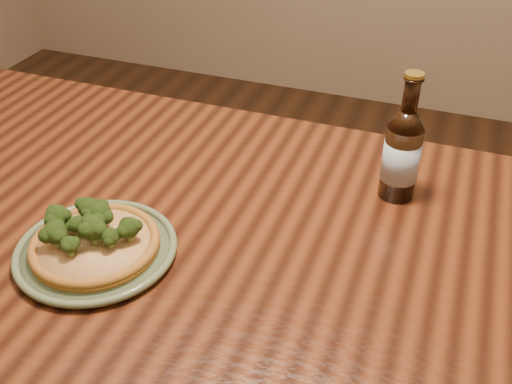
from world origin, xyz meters
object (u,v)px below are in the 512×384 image
(pizza, at_px, (93,240))
(plate, at_px, (96,250))
(beer_bottle, at_px, (402,153))
(table, at_px, (145,244))

(pizza, bearing_deg, plate, -26.44)
(plate, height_order, beer_bottle, beer_bottle)
(plate, distance_m, beer_bottle, 0.59)
(pizza, relative_size, beer_bottle, 0.86)
(plate, height_order, pizza, pizza)
(table, xyz_separation_m, beer_bottle, (0.46, 0.21, 0.19))
(pizza, bearing_deg, beer_bottle, 37.92)
(table, distance_m, pizza, 0.19)
(plate, bearing_deg, table, 89.72)
(table, relative_size, plate, 5.65)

